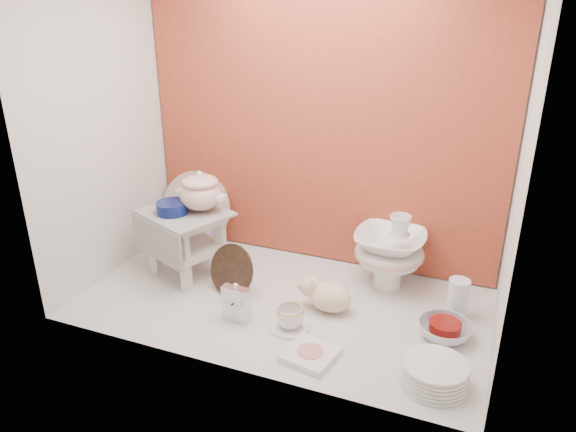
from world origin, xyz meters
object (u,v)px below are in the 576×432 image
floral_platter (196,208)px  blue_white_vase (189,232)px  gold_rim_teacup (290,317)px  crystal_bowl (445,330)px  plush_pig (330,297)px  dinner_plate_stack (435,373)px  step_stool (187,243)px  soup_tureen (201,191)px  mantel_clock (236,302)px  porcelain_tower (390,250)px

floral_platter → blue_white_vase: floral_platter is taller
gold_rim_teacup → crystal_bowl: (0.61, 0.18, -0.02)m
plush_pig → dinner_plate_stack: (0.49, -0.31, -0.03)m
gold_rim_teacup → dinner_plate_stack: (0.61, -0.12, -0.01)m
step_stool → floral_platter: bearing=136.5°
step_stool → soup_tureen: 0.28m
soup_tureen → gold_rim_teacup: 0.75m
plush_pig → crystal_bowl: plush_pig is taller
floral_platter → dinner_plate_stack: size_ratio=1.61×
mantel_clock → porcelain_tower: 0.76m
porcelain_tower → crystal_bowl: bearing=-46.8°
gold_rim_teacup → dinner_plate_stack: bearing=-11.6°
mantel_clock → plush_pig: bearing=34.8°
dinner_plate_stack → porcelain_tower: size_ratio=0.68×
floral_platter → dinner_plate_stack: bearing=-27.3°
mantel_clock → porcelain_tower: bearing=47.8°
blue_white_vase → crystal_bowl: size_ratio=1.17×
step_stool → floral_platter: floral_platter is taller
blue_white_vase → dinner_plate_stack: size_ratio=0.99×
step_stool → mantel_clock: bearing=-12.4°
mantel_clock → gold_rim_teacup: mantel_clock is taller
crystal_bowl → plush_pig: bearing=178.5°
step_stool → mantel_clock: (0.41, -0.29, -0.08)m
gold_rim_teacup → mantel_clock: bearing=-173.3°
gold_rim_teacup → crystal_bowl: 0.63m
blue_white_vase → porcelain_tower: 1.05m
step_stool → mantel_clock: step_stool is taller
floral_platter → step_stool: bearing=-66.1°
blue_white_vase → porcelain_tower: bearing=3.4°
plush_pig → porcelain_tower: (0.18, 0.32, 0.11)m
step_stool → blue_white_vase: 0.21m
gold_rim_teacup → blue_white_vase: bearing=149.4°
floral_platter → blue_white_vase: bearing=-73.5°
floral_platter → porcelain_tower: floral_platter is taller
step_stool → porcelain_tower: bearing=37.2°
step_stool → blue_white_vase: bearing=142.2°
soup_tureen → floral_platter: 0.44m
step_stool → blue_white_vase: size_ratio=1.56×
blue_white_vase → crystal_bowl: blue_white_vase is taller
step_stool → porcelain_tower: 0.97m
dinner_plate_stack → crystal_bowl: 0.30m
mantel_clock → gold_rim_teacup: bearing=9.3°
gold_rim_teacup → dinner_plate_stack: 0.62m
mantel_clock → dinner_plate_stack: bearing=-3.9°
floral_platter → blue_white_vase: size_ratio=1.63×
soup_tureen → dinner_plate_stack: bearing=-19.8°
plush_pig → mantel_clock: bearing=-123.9°
crystal_bowl → porcelain_tower: porcelain_tower is taller
floral_platter → gold_rim_teacup: (0.80, -0.60, -0.14)m
step_stool → crystal_bowl: step_stool is taller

